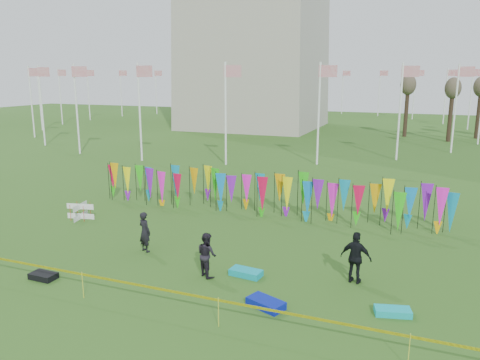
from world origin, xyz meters
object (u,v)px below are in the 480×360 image
at_px(kite_bag_turquoise, 246,273).
at_px(kite_bag_black, 43,276).
at_px(box_kite, 80,211).
at_px(kite_bag_teal, 393,312).
at_px(person_left, 145,232).
at_px(person_mid, 207,254).
at_px(kite_bag_blue, 266,303).
at_px(person_right, 356,258).

relative_size(kite_bag_turquoise, kite_bag_black, 1.22).
height_order(box_kite, kite_bag_teal, box_kite).
bearing_deg(person_left, person_mid, -178.51).
bearing_deg(kite_bag_blue, person_left, 156.37).
relative_size(kite_bag_turquoise, kite_bag_blue, 0.98).
bearing_deg(kite_bag_black, box_kite, 119.76).
bearing_deg(kite_bag_black, person_mid, 24.25).
distance_m(person_mid, kite_bag_blue, 3.12).
relative_size(person_right, kite_bag_turquoise, 1.61).
relative_size(kite_bag_turquoise, kite_bag_teal, 1.07).
distance_m(box_kite, kite_bag_teal, 15.73).
height_order(kite_bag_blue, kite_bag_black, kite_bag_blue).
distance_m(kite_bag_black, kite_bag_teal, 11.79).
bearing_deg(box_kite, kite_bag_black, -60.24).
bearing_deg(person_right, kite_bag_teal, 135.35).
bearing_deg(kite_bag_blue, box_kite, 155.61).
xyz_separation_m(person_left, person_right, (8.36, 0.15, 0.08)).
relative_size(kite_bag_blue, kite_bag_teal, 1.10).
xyz_separation_m(kite_bag_black, kite_bag_teal, (11.64, 1.89, -0.01)).
height_order(person_mid, kite_bag_black, person_mid).
bearing_deg(person_mid, kite_bag_teal, -151.24).
relative_size(person_mid, kite_bag_blue, 1.39).
bearing_deg(person_mid, person_left, 13.00).
relative_size(box_kite, person_right, 0.44).
bearing_deg(kite_bag_turquoise, person_left, 171.32).
distance_m(person_left, kite_bag_turquoise, 4.76).
relative_size(person_left, kite_bag_teal, 1.58).
height_order(box_kite, person_right, person_right).
bearing_deg(kite_bag_black, person_left, 62.21).
bearing_deg(person_right, person_mid, 23.89).
height_order(person_left, kite_bag_teal, person_left).
bearing_deg(box_kite, kite_bag_turquoise, -17.94).
xyz_separation_m(person_mid, kite_bag_black, (-5.25, -2.37, -0.70)).
bearing_deg(kite_bag_turquoise, person_mid, -158.36).
relative_size(person_mid, person_right, 0.88).
height_order(kite_bag_blue, kite_bag_teal, kite_bag_blue).
bearing_deg(kite_bag_blue, person_right, 50.58).
distance_m(box_kite, kite_bag_turquoise, 10.58).
xyz_separation_m(kite_bag_turquoise, kite_bag_blue, (1.40, -1.94, 0.01)).
relative_size(box_kite, person_mid, 0.50).
distance_m(person_mid, kite_bag_turquoise, 1.55).
bearing_deg(kite_bag_teal, kite_bag_turquoise, 169.01).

